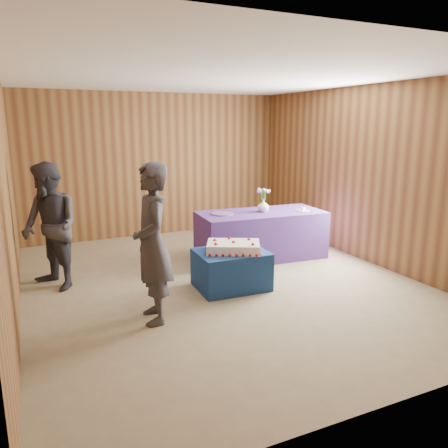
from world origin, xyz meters
TOP-DOWN VIEW (x-y plane):
  - ground at (0.00, 0.00)m, footprint 6.00×6.00m
  - room_shell at (0.00, 0.00)m, footprint 5.04×6.04m
  - cake_table at (0.05, -0.24)m, footprint 0.93×0.73m
  - serving_table at (1.07, 0.79)m, footprint 2.05×1.03m
  - sheet_cake at (0.07, -0.27)m, footprint 0.84×0.74m
  - vase at (1.11, 0.79)m, footprint 0.25×0.25m
  - flower_spray at (1.11, 0.79)m, footprint 0.22×0.22m
  - platter at (0.43, 0.87)m, footprint 0.37×0.37m
  - plate at (1.73, 0.58)m, footprint 0.22×0.22m
  - cake_slice at (1.73, 0.57)m, footprint 0.07×0.06m
  - knife at (1.72, 0.48)m, footprint 0.25×0.10m
  - guest_left at (-1.13, -0.77)m, footprint 0.47×0.67m
  - guest_right at (-2.07, 0.72)m, footprint 0.93×1.00m

SIDE VIEW (x-z plane):
  - ground at x=0.00m, z-range 0.00..0.00m
  - cake_table at x=0.05m, z-range 0.00..0.50m
  - serving_table at x=1.07m, z-range 0.00..0.75m
  - sheet_cake at x=0.07m, z-range 0.48..0.64m
  - knife at x=1.72m, z-range 0.75..0.75m
  - plate at x=1.73m, z-range 0.75..0.76m
  - platter at x=0.43m, z-range 0.75..0.77m
  - cake_slice at x=1.73m, z-range 0.75..0.83m
  - guest_right at x=-2.07m, z-range 0.00..1.66m
  - vase at x=1.11m, z-range 0.75..0.95m
  - guest_left at x=-1.13m, z-range 0.00..1.74m
  - flower_spray at x=1.11m, z-range 1.00..1.17m
  - room_shell at x=0.00m, z-range 0.44..3.16m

